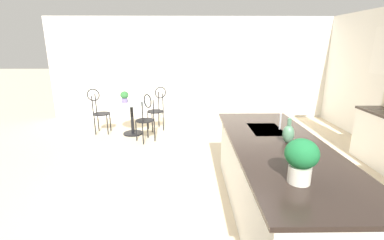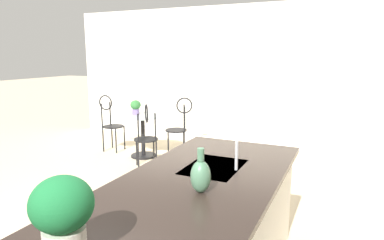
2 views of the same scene
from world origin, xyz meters
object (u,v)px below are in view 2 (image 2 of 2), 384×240
Objects in this scene: potted_plant_on_table at (136,106)px; bistro_table at (143,132)px; vase_on_counter at (201,176)px; chair_by_island at (146,133)px; chair_toward_desk at (179,124)px; chair_near_window at (111,120)px; potted_plant_counter_far at (63,213)px.

bistro_table is at bearing 88.12° from potted_plant_on_table.
vase_on_counter reaches higher than bistro_table.
chair_by_island is 0.87m from chair_toward_desk.
potted_plant_on_table reaches higher than bistro_table.
potted_plant_on_table is at bearing 81.87° from chair_near_window.
potted_plant_on_table is 0.70× the size of potted_plant_counter_far.
potted_plant_counter_far is 0.94m from vase_on_counter.
chair_by_island is 3.25m from vase_on_counter.
potted_plant_counter_far is at bearing 30.44° from potted_plant_on_table.
chair_toward_desk is 0.82m from potted_plant_on_table.
vase_on_counter is (3.37, 1.87, 0.46)m from chair_toward_desk.
chair_near_window is 4.04× the size of potted_plant_on_table.
potted_plant_counter_far is 1.29× the size of vase_on_counter.
chair_by_island is at bearing -9.34° from chair_toward_desk.
chair_by_island is 1.00× the size of chair_toward_desk.
chair_near_window reaches higher than potted_plant_on_table.
potted_plant_counter_far is (3.94, 2.32, 0.24)m from potted_plant_on_table.
vase_on_counter is (3.04, 2.55, 0.14)m from potted_plant_on_table.
chair_toward_desk is 4.60m from potted_plant_counter_far.
potted_plant_counter_far reaches higher than bistro_table.
potted_plant_on_table is at bearing -149.56° from potted_plant_counter_far.
chair_near_window is 1.34m from chair_toward_desk.
bistro_table is at bearing -141.53° from vase_on_counter.
potted_plant_counter_far reaches higher than chair_by_island.
chair_toward_desk is 3.88m from vase_on_counter.
bistro_table is 0.65m from chair_toward_desk.
chair_near_window is 4.49m from vase_on_counter.
potted_plant_counter_far is at bearing 36.16° from chair_near_window.
vase_on_counter is at bearing 45.46° from chair_near_window.
bistro_table is 2.16× the size of potted_plant_counter_far.
chair_toward_desk reaches higher than potted_plant_on_table.
potted_plant_on_table is at bearing -139.99° from vase_on_counter.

